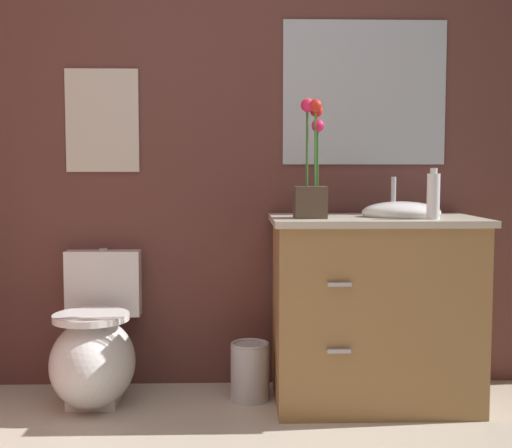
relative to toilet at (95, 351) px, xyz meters
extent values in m
cube|color=brown|center=(0.77, 0.30, 1.01)|extent=(4.05, 0.05, 2.50)
ellipsoid|color=white|center=(0.00, -0.05, -0.04)|extent=(0.38, 0.48, 0.40)
cube|color=white|center=(0.00, 0.00, -0.15)|extent=(0.22, 0.26, 0.18)
cube|color=white|center=(0.00, 0.24, 0.28)|extent=(0.36, 0.13, 0.32)
cylinder|color=white|center=(0.00, -0.07, 0.17)|extent=(0.34, 0.34, 0.03)
cylinder|color=#B7B7BC|center=(0.00, 0.24, 0.44)|extent=(0.04, 0.04, 0.02)
cube|color=#9E7242|center=(1.28, -0.03, 0.17)|extent=(0.90, 0.52, 0.83)
cube|color=beige|center=(1.28, -0.03, 0.60)|extent=(0.94, 0.56, 0.03)
ellipsoid|color=white|center=(1.40, -0.03, 0.64)|extent=(0.36, 0.26, 0.10)
cylinder|color=#B7B7BC|center=(1.40, 0.13, 0.71)|extent=(0.02, 0.02, 0.18)
cube|color=#B7B7BC|center=(1.08, -0.30, 0.35)|extent=(0.10, 0.02, 0.02)
cube|color=#B7B7BC|center=(1.08, -0.30, 0.07)|extent=(0.10, 0.02, 0.02)
cube|color=#4C3D2D|center=(0.98, -0.09, 0.69)|extent=(0.14, 0.14, 0.14)
cylinder|color=#386B2D|center=(1.01, -0.10, 0.89)|extent=(0.01, 0.01, 0.26)
sphere|color=#E01E51|center=(1.01, -0.10, 1.02)|extent=(0.06, 0.06, 0.06)
cylinder|color=#386B2D|center=(1.01, -0.06, 0.92)|extent=(0.01, 0.01, 0.33)
sphere|color=red|center=(1.01, -0.06, 1.09)|extent=(0.06, 0.06, 0.06)
cylinder|color=#386B2D|center=(0.97, -0.08, 0.94)|extent=(0.01, 0.01, 0.36)
sphere|color=#EA4C23|center=(0.97, -0.08, 1.11)|extent=(0.06, 0.06, 0.06)
cylinder|color=#386B2D|center=(0.96, -0.09, 0.93)|extent=(0.01, 0.01, 0.35)
sphere|color=#EA4C23|center=(0.96, -0.09, 1.11)|extent=(0.06, 0.06, 0.06)
cylinder|color=#386B2D|center=(0.96, -0.11, 0.93)|extent=(0.01, 0.01, 0.35)
sphere|color=#E01E51|center=(0.96, -0.11, 1.11)|extent=(0.06, 0.06, 0.06)
cylinder|color=#386B2D|center=(1.00, -0.12, 0.93)|extent=(0.01, 0.01, 0.35)
sphere|color=red|center=(1.00, -0.12, 1.11)|extent=(0.06, 0.06, 0.06)
cylinder|color=white|center=(1.50, -0.18, 0.72)|extent=(0.06, 0.06, 0.20)
cylinder|color=silver|center=(1.50, -0.18, 0.83)|extent=(0.03, 0.03, 0.02)
cylinder|color=#B7B7BC|center=(0.71, 0.02, -0.11)|extent=(0.18, 0.18, 0.26)
torus|color=#B7B7BC|center=(0.71, 0.02, 0.02)|extent=(0.18, 0.18, 0.01)
cube|color=beige|center=(0.00, 0.27, 1.07)|extent=(0.35, 0.01, 0.50)
cube|color=#B2BCC6|center=(1.28, 0.27, 1.21)|extent=(0.80, 0.01, 0.70)
camera|label=1|loc=(0.65, -3.06, 0.83)|focal=47.36mm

